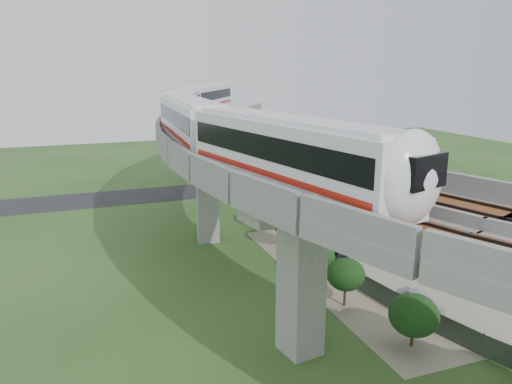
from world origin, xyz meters
The scene contains 16 objects.
ground centered at (0.00, 0.00, 0.00)m, with size 160.00×160.00×0.00m, color #2D4B1E.
dirt_lot centered at (14.00, -2.00, 0.02)m, with size 18.00×26.00×0.04m, color gray.
asphalt_road centered at (0.00, 30.00, 0.01)m, with size 60.00×8.00×0.03m, color #232326.
viaduct centered at (3.84, 0.00, 9.05)m, with size 19.58×73.98×11.40m.
metro_train centered at (1.13, 9.64, 12.31)m, with size 15.97×60.49×3.64m.
fence centered at (9.75, 0.00, 0.75)m, with size 3.87×38.73×1.50m.
tree_0 centered at (11.23, 21.77, 1.96)m, with size 2.33×2.33×2.96m.
tree_1 centered at (9.36, 18.79, 1.79)m, with size 2.66×2.66×2.93m.
tree_2 centered at (7.56, 12.13, 1.93)m, with size 2.90×2.90×3.17m.
tree_3 centered at (7.09, 5.42, 2.52)m, with size 2.77×2.77×3.70m.
tree_4 centered at (6.63, -1.72, 1.98)m, with size 2.49×2.49×3.04m.
tree_5 centered at (6.31, -6.32, 2.39)m, with size 2.68×2.68×3.53m.
tree_6 centered at (7.43, -12.34, 2.07)m, with size 2.98×2.98×3.34m.
car_white centered at (10.95, -8.58, 0.66)m, with size 1.46×3.64×1.24m, color silver.
car_red centered at (17.15, 0.03, 0.57)m, with size 1.12×3.21×1.06m, color maroon.
car_dark centered at (11.54, 2.09, 0.56)m, with size 1.45×3.57×1.04m, color black.
Camera 1 is at (-10.65, -34.28, 16.37)m, focal length 35.00 mm.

